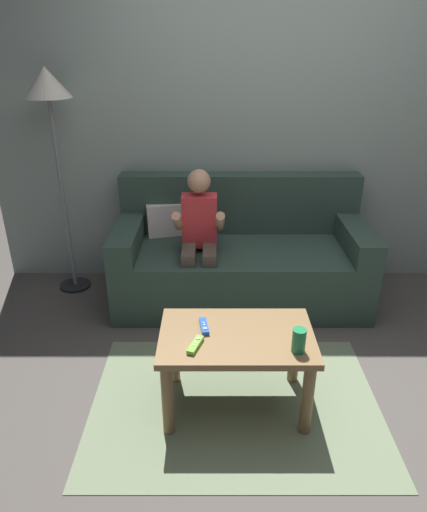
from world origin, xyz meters
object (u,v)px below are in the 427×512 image
at_px(soda_can, 297,340).
at_px(floor_lamp, 47,102).
at_px(couch, 238,259).
at_px(game_remote_lime_near_edge, 194,345).
at_px(coffee_table, 235,348).
at_px(game_remote_blue_center, 203,326).
at_px(person_seated_on_couch, 198,235).

relative_size(soda_can, floor_lamp, 0.07).
relative_size(couch, game_remote_lime_near_edge, 12.64).
xyz_separation_m(coffee_table, floor_lamp, (-1.23, 1.33, 1.06)).
bearing_deg(game_remote_lime_near_edge, coffee_table, 27.75).
relative_size(couch, floor_lamp, 1.10).
relative_size(game_remote_blue_center, soda_can, 1.18).
bearing_deg(couch, person_seated_on_couch, -147.59).
bearing_deg(coffee_table, couch, 86.22).
relative_size(person_seated_on_couch, floor_lamp, 0.62).
relative_size(coffee_table, game_remote_lime_near_edge, 5.45).
bearing_deg(floor_lamp, couch, -6.20).
distance_m(game_remote_blue_center, soda_can, 0.49).
bearing_deg(soda_can, game_remote_blue_center, 157.19).
height_order(person_seated_on_couch, floor_lamp, floor_lamp).
height_order(couch, person_seated_on_couch, person_seated_on_couch).
distance_m(couch, game_remote_lime_near_edge, 1.33).
relative_size(game_remote_lime_near_edge, floor_lamp, 0.09).
xyz_separation_m(person_seated_on_couch, game_remote_lime_near_edge, (0.01, -1.11, -0.11)).
bearing_deg(floor_lamp, game_remote_blue_center, -50.12).
height_order(coffee_table, soda_can, soda_can).
bearing_deg(couch, soda_can, -81.09).
distance_m(game_remote_lime_near_edge, game_remote_blue_center, 0.16).
bearing_deg(couch, floor_lamp, 173.80).
distance_m(coffee_table, floor_lamp, 2.10).
xyz_separation_m(coffee_table, game_remote_lime_near_edge, (-0.21, -0.11, 0.10)).
bearing_deg(soda_can, floor_lamp, 136.00).
distance_m(coffee_table, game_remote_lime_near_edge, 0.25).
bearing_deg(game_remote_lime_near_edge, floor_lamp, 125.58).
bearing_deg(person_seated_on_couch, coffee_table, -77.80).
bearing_deg(soda_can, person_seated_on_couch, 113.82).
distance_m(person_seated_on_couch, game_remote_lime_near_edge, 1.11).
bearing_deg(coffee_table, soda_can, -25.86).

